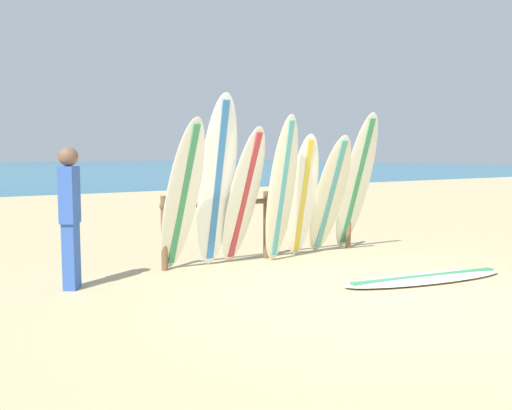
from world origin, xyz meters
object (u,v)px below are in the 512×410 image
at_px(surfboard_leaning_center, 282,189).
at_px(surfboard_leaning_right, 330,195).
at_px(surfboard_leaning_left, 217,182).
at_px(surfboard_leaning_center_left, 244,196).
at_px(beachgoer_standing, 70,211).
at_px(surfboard_rack, 266,214).
at_px(surfboard_leaning_far_right, 356,183).
at_px(surfboard_leaning_center_right, 303,196).
at_px(surfboard_leaning_far_left, 182,196).
at_px(surfboard_lying_on_sand, 426,278).

xyz_separation_m(surfboard_leaning_center, surfboard_leaning_right, (1.03, 0.10, -0.14)).
bearing_deg(surfboard_leaning_left, surfboard_leaning_center_left, 1.65).
distance_m(surfboard_leaning_left, beachgoer_standing, 2.13).
height_order(surfboard_rack, beachgoer_standing, beachgoer_standing).
relative_size(surfboard_leaning_left, surfboard_leaning_center, 1.12).
height_order(surfboard_rack, surfboard_leaning_center_left, surfboard_leaning_center_left).
xyz_separation_m(surfboard_leaning_right, beachgoer_standing, (-4.15, -0.07, -0.02)).
relative_size(surfboard_leaning_center, surfboard_leaning_far_right, 0.96).
xyz_separation_m(surfboard_leaning_left, surfboard_leaning_right, (2.05, -0.06, -0.27)).
bearing_deg(surfboard_leaning_center_left, surfboard_leaning_center_right, 0.14).
bearing_deg(surfboard_leaning_far_left, surfboard_leaning_center_right, 0.97).
bearing_deg(surfboard_rack, surfboard_lying_on_sand, -69.28).
distance_m(surfboard_rack, beachgoer_standing, 3.16).
height_order(surfboard_leaning_center_left, surfboard_leaning_far_right, surfboard_leaning_far_right).
xyz_separation_m(surfboard_rack, surfboard_leaning_center, (-0.00, -0.43, 0.41)).
distance_m(surfboard_leaning_far_left, surfboard_lying_on_sand, 3.45).
relative_size(surfboard_rack, surfboard_lying_on_sand, 1.41).
height_order(surfboard_leaning_center_right, beachgoer_standing, surfboard_leaning_center_right).
distance_m(surfboard_leaning_left, surfboard_leaning_far_right, 2.67).
bearing_deg(surfboard_leaning_right, surfboard_leaning_center_left, 177.44).
xyz_separation_m(surfboard_leaning_left, surfboard_leaning_center_left, (0.45, 0.01, -0.22)).
relative_size(surfboard_leaning_center_left, beachgoer_standing, 1.18).
height_order(surfboard_rack, surfboard_lying_on_sand, surfboard_rack).
bearing_deg(surfboard_leaning_far_left, surfboard_leaning_right, -0.85).
relative_size(surfboard_leaning_center_right, surfboard_leaning_far_right, 0.85).
relative_size(surfboard_leaning_center_right, surfboard_lying_on_sand, 0.78).
xyz_separation_m(surfboard_rack, beachgoer_standing, (-3.13, -0.40, 0.25)).
xyz_separation_m(surfboard_leaning_center, surfboard_leaning_far_right, (1.65, 0.15, 0.04)).
bearing_deg(surfboard_leaning_center_right, beachgoer_standing, -177.79).
bearing_deg(surfboard_rack, surfboard_leaning_far_left, -169.58).
xyz_separation_m(surfboard_rack, surfboard_leaning_center_right, (0.53, -0.25, 0.27)).
bearing_deg(surfboard_leaning_far_right, surfboard_leaning_center, -174.67).
bearing_deg(surfboard_leaning_center_right, surfboard_leaning_far_left, -179.03).
bearing_deg(surfboard_leaning_center_right, surfboard_leaning_right, -8.49).
relative_size(surfboard_rack, surfboard_leaning_center, 1.59).
distance_m(surfboard_leaning_far_left, surfboard_leaning_left, 0.58).
bearing_deg(surfboard_leaning_center_right, surfboard_leaning_far_right, -1.20).
bearing_deg(surfboard_leaning_far_right, surfboard_leaning_far_left, -179.78).
distance_m(surfboard_leaning_center, surfboard_leaning_far_right, 1.66).
distance_m(surfboard_leaning_center, surfboard_leaning_center_right, 0.58).
distance_m(surfboard_leaning_center_right, beachgoer_standing, 3.66).
bearing_deg(surfboard_leaning_left, surfboard_leaning_center_right, 0.58).
distance_m(surfboard_rack, surfboard_leaning_far_right, 1.73).
xyz_separation_m(surfboard_leaning_far_left, surfboard_leaning_center, (1.57, -0.14, 0.04)).
bearing_deg(beachgoer_standing, surfboard_leaning_center_left, 3.09).
bearing_deg(surfboard_leaning_far_left, surfboard_leaning_center, -5.14).
relative_size(surfboard_rack, surfboard_leaning_left, 1.42).
bearing_deg(beachgoer_standing, surfboard_leaning_center, -0.67).
bearing_deg(surfboard_leaning_center, surfboard_leaning_right, 5.71).
relative_size(surfboard_leaning_far_right, beachgoer_standing, 1.33).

